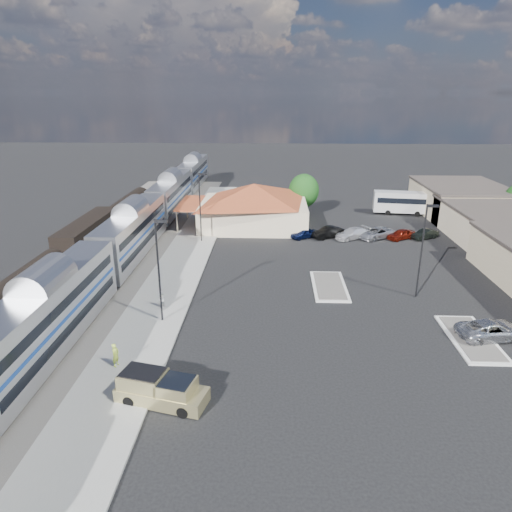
{
  "coord_description": "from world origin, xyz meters",
  "views": [
    {
      "loc": [
        -1.73,
        -40.23,
        18.32
      ],
      "look_at": [
        -3.39,
        3.06,
        2.8
      ],
      "focal_mm": 32.0,
      "sensor_mm": 36.0,
      "label": 1
    }
  ],
  "objects_px": {
    "suv": "(492,330)",
    "coach_bus": "(410,202)",
    "station_depot": "(253,205)",
    "pickup_truck": "(162,390)"
  },
  "relations": [
    {
      "from": "station_depot",
      "to": "coach_bus",
      "type": "bearing_deg",
      "value": 17.08
    },
    {
      "from": "station_depot",
      "to": "pickup_truck",
      "type": "distance_m",
      "value": 40.88
    },
    {
      "from": "suv",
      "to": "coach_bus",
      "type": "bearing_deg",
      "value": -17.9
    },
    {
      "from": "station_depot",
      "to": "suv",
      "type": "xyz_separation_m",
      "value": [
        20.15,
        -31.77,
        -2.38
      ]
    },
    {
      "from": "suv",
      "to": "station_depot",
      "type": "bearing_deg",
      "value": 20.85
    },
    {
      "from": "suv",
      "to": "coach_bus",
      "type": "xyz_separation_m",
      "value": [
        4.38,
        39.3,
        1.31
      ]
    },
    {
      "from": "coach_bus",
      "to": "station_depot",
      "type": "bearing_deg",
      "value": 114.93
    },
    {
      "from": "coach_bus",
      "to": "suv",
      "type": "bearing_deg",
      "value": -178.51
    },
    {
      "from": "pickup_truck",
      "to": "suv",
      "type": "distance_m",
      "value": 25.66
    },
    {
      "from": "station_depot",
      "to": "pickup_truck",
      "type": "height_order",
      "value": "station_depot"
    }
  ]
}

